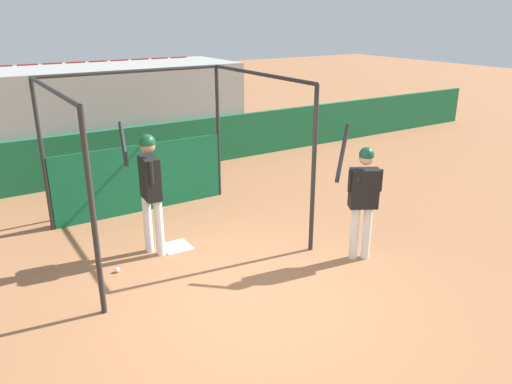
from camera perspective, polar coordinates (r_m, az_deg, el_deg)
ground_plane at (r=6.68m, az=-0.22°, el=-12.23°), size 60.00×60.00×0.00m
outfield_wall at (r=11.59m, az=-16.28°, el=4.10°), size 24.00×0.12×1.13m
bleacher_section at (r=12.64m, az=-18.25°, el=8.14°), size 7.05×2.40×2.41m
batting_cage at (r=8.89m, az=-12.03°, el=3.67°), size 3.36×3.09×2.62m
home_plate at (r=8.15m, az=-9.12°, el=-6.20°), size 0.44×0.44×0.02m
player_batter at (r=7.60m, az=-12.07°, el=1.09°), size 0.51×0.89×2.01m
player_waiting at (r=7.47m, az=12.12°, el=-0.15°), size 0.78×0.56×2.04m
baseball at (r=7.57m, az=-15.58°, el=-8.58°), size 0.07×0.07×0.07m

